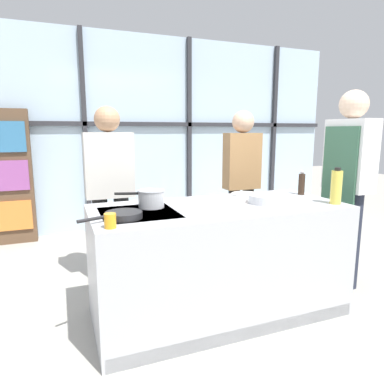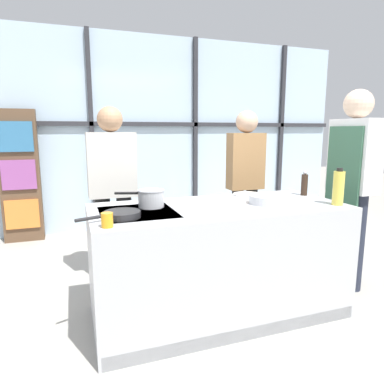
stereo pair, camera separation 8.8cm
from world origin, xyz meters
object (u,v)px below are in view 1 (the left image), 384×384
pepper_grinder (302,184)px  saucepan (151,198)px  mixing_bowl (266,199)px  spectator_far_left (110,185)px  frying_pan (123,215)px  spectator_center_left (242,176)px  white_plate (246,194)px  oil_bottle (336,187)px  juice_glass_near (110,221)px  chef (347,177)px

pepper_grinder → saucepan: bearing=-179.1°
mixing_bowl → spectator_far_left: bearing=138.3°
frying_pan → mixing_bowl: (1.14, 0.07, 0.01)m
frying_pan → spectator_far_left: bearing=86.6°
spectator_center_left → saucepan: bearing=32.9°
spectator_far_left → spectator_center_left: (1.40, -0.00, 0.02)m
frying_pan → white_plate: 1.25m
oil_bottle → juice_glass_near: 1.74m
spectator_far_left → frying_pan: spectator_far_left is taller
spectator_far_left → mixing_bowl: bearing=138.3°
chef → juice_glass_near: size_ratio=20.50×
pepper_grinder → chef: bearing=-9.4°
frying_pan → pepper_grinder: (1.64, 0.27, 0.08)m
chef → spectator_center_left: (-0.63, 0.84, -0.07)m
spectator_center_left → saucepan: (-1.21, -0.78, -0.01)m
pepper_grinder → mixing_bowl: bearing=-158.1°
mixing_bowl → spectator_center_left: bearing=71.6°
chef → white_plate: bearing=75.5°
pepper_grinder → oil_bottle: bearing=-91.4°
spectator_far_left → white_plate: 1.26m
chef → frying_pan: (-2.09, -0.20, -0.12)m
frying_pan → juice_glass_near: 0.23m
saucepan → oil_bottle: oil_bottle is taller
chef → pepper_grinder: bearing=80.6°
saucepan → oil_bottle: (1.38, -0.40, 0.06)m
mixing_bowl → juice_glass_near: bearing=-167.8°
juice_glass_near → frying_pan: bearing=61.3°
spectator_center_left → white_plate: bearing=63.8°
chef → mixing_bowl: (-0.95, -0.13, -0.11)m
chef → spectator_center_left: chef is taller
juice_glass_near → white_plate: bearing=26.5°
juice_glass_near → oil_bottle: bearing=1.7°
pepper_grinder → juice_glass_near: 1.81m
spectator_far_left → mixing_bowl: size_ratio=5.96×
pepper_grinder → spectator_center_left: bearing=103.3°
spectator_far_left → oil_bottle: bearing=143.1°
chef → juice_glass_near: 2.24m
white_plate → spectator_far_left: bearing=151.7°
oil_bottle → white_plate: bearing=128.4°
juice_glass_near → pepper_grinder: bearing=15.1°
spectator_center_left → saucepan: 1.44m
oil_bottle → juice_glass_near: size_ratio=3.26×
saucepan → mixing_bowl: bearing=-11.5°
mixing_bowl → oil_bottle: oil_bottle is taller
spectator_far_left → frying_pan: 1.04m
spectator_center_left → white_plate: size_ratio=6.45×
frying_pan → oil_bottle: bearing=-5.1°
chef → spectator_center_left: size_ratio=1.09×
chef → mixing_bowl: bearing=97.6°
spectator_center_left → frying_pan: spectator_center_left is taller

